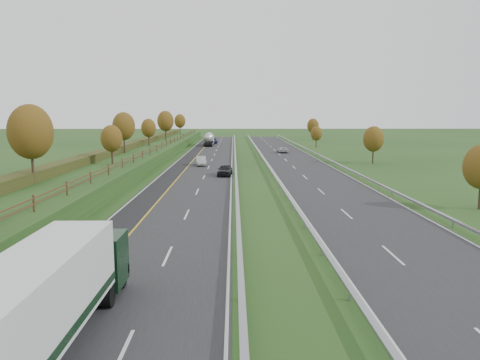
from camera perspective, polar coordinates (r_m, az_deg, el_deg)
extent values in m
plane|color=#214217|center=(72.56, 1.30, 1.18)|extent=(400.00, 400.00, 0.00)
cube|color=#252527|center=(77.65, -4.75, 1.62)|extent=(10.50, 200.00, 0.04)
cube|color=#252527|center=(78.27, 7.40, 1.63)|extent=(10.50, 200.00, 0.04)
cube|color=black|center=(78.00, -7.50, 1.61)|extent=(3.00, 200.00, 0.04)
cube|color=silver|center=(78.16, -8.45, 1.63)|extent=(0.15, 200.00, 0.01)
cube|color=gold|center=(77.84, -6.40, 1.64)|extent=(0.15, 200.00, 0.01)
cube|color=silver|center=(77.47, -1.02, 1.66)|extent=(0.15, 200.00, 0.01)
cube|color=silver|center=(77.71, 3.71, 1.66)|extent=(0.15, 200.00, 0.01)
cube|color=silver|center=(79.15, 11.02, 1.65)|extent=(0.15, 200.00, 0.01)
cube|color=silver|center=(18.65, -14.25, -20.01)|extent=(0.15, 4.00, 0.01)
cube|color=silver|center=(29.59, -8.83, -9.12)|extent=(0.15, 4.00, 0.01)
cube|color=silver|center=(30.93, 18.13, -8.66)|extent=(0.15, 4.00, 0.01)
cube|color=silver|center=(41.12, -6.52, -4.17)|extent=(0.15, 4.00, 0.01)
cube|color=silver|center=(42.10, 12.86, -4.04)|extent=(0.15, 4.00, 0.01)
cube|color=silver|center=(52.86, -5.24, -1.41)|extent=(0.15, 4.00, 0.01)
cube|color=silver|center=(53.63, 9.85, -1.36)|extent=(0.15, 4.00, 0.01)
cube|color=silver|center=(64.70, -4.43, 0.35)|extent=(0.15, 4.00, 0.01)
cube|color=silver|center=(65.32, 7.92, 0.37)|extent=(0.15, 4.00, 0.01)
cube|color=silver|center=(76.58, -3.87, 1.56)|extent=(0.15, 4.00, 0.01)
cube|color=silver|center=(77.11, 6.58, 1.57)|extent=(0.15, 4.00, 0.01)
cube|color=silver|center=(88.50, -3.46, 2.45)|extent=(0.15, 4.00, 0.01)
cube|color=silver|center=(88.96, 5.59, 2.46)|extent=(0.15, 4.00, 0.01)
cube|color=silver|center=(100.44, -3.15, 3.13)|extent=(0.15, 4.00, 0.01)
cube|color=silver|center=(100.84, 4.84, 3.13)|extent=(0.15, 4.00, 0.01)
cube|color=silver|center=(112.39, -2.90, 3.66)|extent=(0.15, 4.00, 0.01)
cube|color=silver|center=(112.75, 4.24, 3.66)|extent=(0.15, 4.00, 0.01)
cube|color=silver|center=(124.35, -2.70, 4.09)|extent=(0.15, 4.00, 0.01)
cube|color=silver|center=(124.68, 3.76, 4.09)|extent=(0.15, 4.00, 0.01)
cube|color=silver|center=(136.32, -2.54, 4.44)|extent=(0.15, 4.00, 0.01)
cube|color=silver|center=(136.61, 3.36, 4.45)|extent=(0.15, 4.00, 0.01)
cube|color=silver|center=(148.29, -2.40, 4.74)|extent=(0.15, 4.00, 0.01)
cube|color=silver|center=(148.56, 3.03, 4.74)|extent=(0.15, 4.00, 0.01)
cube|color=silver|center=(160.27, -2.28, 4.99)|extent=(0.15, 4.00, 0.01)
cube|color=silver|center=(160.52, 2.74, 5.00)|extent=(0.15, 4.00, 0.01)
cube|color=silver|center=(172.25, -2.18, 5.21)|extent=(0.15, 4.00, 0.01)
cube|color=silver|center=(172.48, 2.49, 5.21)|extent=(0.15, 4.00, 0.01)
cube|color=#214217|center=(79.51, -14.15, 2.27)|extent=(12.00, 200.00, 2.00)
cube|color=#2F3817|center=(79.86, -15.59, 3.36)|extent=(2.20, 180.00, 1.10)
cube|color=#422B19|center=(78.46, -10.99, 3.43)|extent=(0.08, 184.00, 0.10)
cube|color=#422B19|center=(78.43, -11.00, 3.72)|extent=(0.08, 184.00, 0.10)
cube|color=#422B19|center=(35.38, -23.85, -2.62)|extent=(0.12, 0.12, 1.20)
cube|color=#422B19|center=(41.35, -20.36, -0.97)|extent=(0.12, 0.12, 1.20)
cube|color=#422B19|center=(47.46, -17.76, 0.26)|extent=(0.12, 0.12, 1.20)
cube|color=#422B19|center=(53.66, -15.76, 1.21)|extent=(0.12, 0.12, 1.20)
cube|color=#422B19|center=(59.92, -14.17, 1.96)|extent=(0.12, 0.12, 1.20)
cube|color=#422B19|center=(66.23, -12.88, 2.57)|extent=(0.12, 0.12, 1.20)
cube|color=#422B19|center=(72.58, -11.82, 3.07)|extent=(0.12, 0.12, 1.20)
cube|color=#422B19|center=(78.94, -10.93, 3.49)|extent=(0.12, 0.12, 1.20)
cube|color=#422B19|center=(85.33, -10.17, 3.85)|extent=(0.12, 0.12, 1.20)
cube|color=#422B19|center=(91.74, -9.51, 4.15)|extent=(0.12, 0.12, 1.20)
cube|color=#422B19|center=(98.15, -8.94, 4.42)|extent=(0.12, 0.12, 1.20)
cube|color=#422B19|center=(104.58, -8.44, 4.65)|extent=(0.12, 0.12, 1.20)
cube|color=#422B19|center=(111.01, -8.00, 4.86)|extent=(0.12, 0.12, 1.20)
cube|color=#422B19|center=(117.46, -7.61, 5.04)|extent=(0.12, 0.12, 1.20)
cube|color=#422B19|center=(123.91, -7.25, 5.20)|extent=(0.12, 0.12, 1.20)
cube|color=#422B19|center=(130.36, -6.93, 5.35)|extent=(0.12, 0.12, 1.20)
cube|color=#422B19|center=(136.82, -6.65, 5.48)|extent=(0.12, 0.12, 1.20)
cube|color=#422B19|center=(143.28, -6.38, 5.60)|extent=(0.12, 0.12, 1.20)
cube|color=#422B19|center=(149.74, -6.14, 5.71)|extent=(0.12, 0.12, 1.20)
cube|color=#422B19|center=(156.21, -5.92, 5.81)|extent=(0.12, 0.12, 1.20)
cube|color=#422B19|center=(162.68, -5.72, 5.91)|extent=(0.12, 0.12, 1.20)
cube|color=#422B19|center=(169.16, -5.53, 5.99)|extent=(0.12, 0.12, 1.20)
cube|color=gray|center=(77.41, -0.54, 2.08)|extent=(0.32, 200.00, 0.18)
cube|color=gray|center=(22.63, 0.17, -13.91)|extent=(0.10, 0.14, 0.56)
cube|color=gray|center=(29.24, -0.07, -8.76)|extent=(0.10, 0.14, 0.56)
cube|color=gray|center=(35.99, -0.22, -5.52)|extent=(0.10, 0.14, 0.56)
cube|color=gray|center=(42.83, -0.31, -3.31)|extent=(0.10, 0.14, 0.56)
cube|color=gray|center=(49.71, -0.38, -1.71)|extent=(0.10, 0.14, 0.56)
cube|color=gray|center=(56.62, -0.44, -0.50)|extent=(0.10, 0.14, 0.56)
cube|color=gray|center=(63.55, -0.48, 0.44)|extent=(0.10, 0.14, 0.56)
cube|color=gray|center=(70.49, -0.51, 1.20)|extent=(0.10, 0.14, 0.56)
cube|color=gray|center=(77.44, -0.54, 1.83)|extent=(0.10, 0.14, 0.56)
cube|color=gray|center=(84.40, -0.56, 2.35)|extent=(0.10, 0.14, 0.56)
cube|color=gray|center=(91.37, -0.58, 2.79)|extent=(0.10, 0.14, 0.56)
cube|color=gray|center=(98.34, -0.60, 3.17)|extent=(0.10, 0.14, 0.56)
cube|color=gray|center=(105.32, -0.61, 3.50)|extent=(0.10, 0.14, 0.56)
cube|color=gray|center=(112.30, -0.63, 3.78)|extent=(0.10, 0.14, 0.56)
cube|color=gray|center=(119.28, -0.64, 4.04)|extent=(0.10, 0.14, 0.56)
cube|color=gray|center=(126.26, -0.65, 4.26)|extent=(0.10, 0.14, 0.56)
cube|color=gray|center=(133.25, -0.66, 4.47)|extent=(0.10, 0.14, 0.56)
cube|color=gray|center=(140.23, -0.66, 4.65)|extent=(0.10, 0.14, 0.56)
cube|color=gray|center=(147.22, -0.67, 4.81)|extent=(0.10, 0.14, 0.56)
cube|color=gray|center=(154.21, -0.68, 4.96)|extent=(0.10, 0.14, 0.56)
cube|color=gray|center=(161.20, -0.68, 5.10)|extent=(0.10, 0.14, 0.56)
cube|color=gray|center=(168.19, -0.69, 5.23)|extent=(0.10, 0.14, 0.56)
cube|color=gray|center=(175.18, -0.69, 5.34)|extent=(0.10, 0.14, 0.56)
cube|color=gray|center=(77.60, 3.23, 2.08)|extent=(0.32, 200.00, 0.18)
cube|color=gray|center=(23.28, 13.18, -13.49)|extent=(0.10, 0.14, 0.56)
cube|color=gray|center=(29.74, 9.92, -8.59)|extent=(0.10, 0.14, 0.56)
cube|color=gray|center=(36.40, 7.87, -5.44)|extent=(0.10, 0.14, 0.56)
cube|color=gray|center=(43.17, 6.48, -3.27)|extent=(0.10, 0.14, 0.56)
cube|color=gray|center=(50.00, 5.47, -1.69)|extent=(0.10, 0.14, 0.56)
cube|color=gray|center=(56.88, 4.71, -0.49)|extent=(0.10, 0.14, 0.56)
cube|color=gray|center=(63.78, 4.11, 0.45)|extent=(0.10, 0.14, 0.56)
cube|color=gray|center=(70.70, 3.63, 1.21)|extent=(0.10, 0.14, 0.56)
cube|color=gray|center=(77.63, 3.23, 1.83)|extent=(0.10, 0.14, 0.56)
cube|color=gray|center=(84.58, 2.90, 2.35)|extent=(0.10, 0.14, 0.56)
cube|color=gray|center=(91.53, 2.62, 2.79)|extent=(0.10, 0.14, 0.56)
cube|color=gray|center=(98.49, 2.37, 3.17)|extent=(0.10, 0.14, 0.56)
cube|color=gray|center=(105.46, 2.16, 3.50)|extent=(0.10, 0.14, 0.56)
cube|color=gray|center=(112.43, 1.98, 3.78)|extent=(0.10, 0.14, 0.56)
cube|color=gray|center=(119.40, 1.82, 4.04)|extent=(0.10, 0.14, 0.56)
cube|color=gray|center=(126.38, 1.67, 4.26)|extent=(0.10, 0.14, 0.56)
cube|color=gray|center=(133.36, 1.54, 4.47)|extent=(0.10, 0.14, 0.56)
cube|color=gray|center=(140.34, 1.43, 4.65)|extent=(0.10, 0.14, 0.56)
cube|color=gray|center=(147.32, 1.32, 4.81)|extent=(0.10, 0.14, 0.56)
cube|color=gray|center=(154.31, 1.22, 4.96)|extent=(0.10, 0.14, 0.56)
cube|color=gray|center=(161.29, 1.14, 5.10)|extent=(0.10, 0.14, 0.56)
cube|color=gray|center=(168.28, 1.05, 5.23)|extent=(0.10, 0.14, 0.56)
cube|color=gray|center=(175.27, 0.98, 5.34)|extent=(0.10, 0.14, 0.56)
cube|color=gray|center=(79.24, 11.56, 2.05)|extent=(0.32, 200.00, 0.18)
cube|color=gray|center=(39.79, 24.54, -4.94)|extent=(0.10, 0.14, 0.56)
cube|color=gray|center=(52.52, 18.05, -1.58)|extent=(0.10, 0.14, 0.56)
cube|color=gray|center=(65.77, 14.14, 0.46)|extent=(0.10, 0.14, 0.56)
cube|color=gray|center=(79.28, 11.55, 1.81)|extent=(0.10, 0.14, 0.56)
cube|color=gray|center=(92.93, 9.72, 2.76)|extent=(0.10, 0.14, 0.56)
cube|color=gray|center=(106.68, 8.36, 3.47)|extent=(0.10, 0.14, 0.56)
cube|color=gray|center=(120.48, 7.30, 4.01)|extent=(0.10, 0.14, 0.56)
cube|color=gray|center=(134.32, 6.46, 4.44)|extent=(0.10, 0.14, 0.56)
cube|color=gray|center=(148.19, 5.78, 4.79)|extent=(0.10, 0.14, 0.56)
cube|color=gray|center=(162.09, 5.22, 5.08)|extent=(0.10, 0.14, 0.56)
cube|color=gray|center=(176.00, 4.74, 5.33)|extent=(0.10, 0.14, 0.56)
cylinder|color=#2D2116|center=(49.23, -23.94, 1.36)|extent=(0.24, 0.24, 3.15)
ellipsoid|color=#563A12|center=(48.99, -24.18, 5.39)|extent=(4.20, 4.20, 5.25)
cylinder|color=#2D2116|center=(65.31, -15.32, 2.84)|extent=(0.24, 0.24, 2.16)
ellipsoid|color=#563A12|center=(65.15, -15.39, 4.92)|extent=(2.88, 2.88, 3.60)
cylinder|color=#2D2116|center=(83.31, -13.92, 4.22)|extent=(0.24, 0.24, 2.88)
ellipsoid|color=#563A12|center=(83.17, -13.99, 6.39)|extent=(3.84, 3.84, 4.80)
cylinder|color=#2D2116|center=(100.73, -11.05, 4.78)|extent=(0.24, 0.24, 2.34)
ellipsoid|color=#563A12|center=(100.62, -11.09, 6.25)|extent=(3.12, 3.12, 3.90)
cylinder|color=#2D2116|center=(118.30, -9.04, 5.48)|extent=(0.24, 0.24, 3.06)
ellipsoid|color=#563A12|center=(118.20, -9.07, 7.11)|extent=(4.08, 4.08, 5.10)
cylinder|color=#2D2116|center=(136.47, -9.00, 5.65)|extent=(0.24, 0.24, 2.25)
ellipsoid|color=#563A12|center=(136.39, -9.02, 6.69)|extent=(3.00, 3.00, 3.75)
cylinder|color=#2D2116|center=(154.05, -7.31, 6.04)|extent=(0.24, 0.24, 2.70)
ellipsoid|color=#563A12|center=(153.97, -7.33, 7.14)|extent=(3.60, 3.60, 4.50)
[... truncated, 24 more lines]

